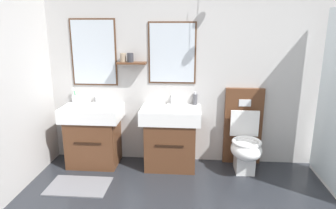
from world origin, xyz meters
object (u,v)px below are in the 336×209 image
object	(u,v)px
vanity_sink_left	(94,134)
soap_dispenser	(195,99)
toilet	(244,140)
toothbrush_cup	(75,98)
vanity_sink_right	(171,136)

from	to	relation	value
vanity_sink_left	soap_dispenser	world-z (taller)	soap_dispenser
toilet	soap_dispenser	bearing A→B (deg)	164.62
toothbrush_cup	soap_dispenser	size ratio (longest dim) A/B	1.15
toilet	vanity_sink_right	bearing A→B (deg)	-179.17
toothbrush_cup	vanity_sink_right	bearing A→B (deg)	-7.72
vanity_sink_left	toothbrush_cup	size ratio (longest dim) A/B	3.93
toothbrush_cup	vanity_sink_left	bearing A→B (deg)	-31.18
vanity_sink_right	toilet	world-z (taller)	toilet
vanity_sink_right	toilet	xyz separation A→B (m)	(0.92, 0.01, -0.03)
soap_dispenser	toothbrush_cup	bearing A→B (deg)	-179.63
vanity_sink_left	vanity_sink_right	xyz separation A→B (m)	(1.00, 0.00, 0.00)
toothbrush_cup	toilet	bearing A→B (deg)	-4.17
vanity_sink_right	toilet	bearing A→B (deg)	0.83
vanity_sink_left	vanity_sink_right	size ratio (longest dim) A/B	1.00
toothbrush_cup	soap_dispenser	world-z (taller)	toothbrush_cup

